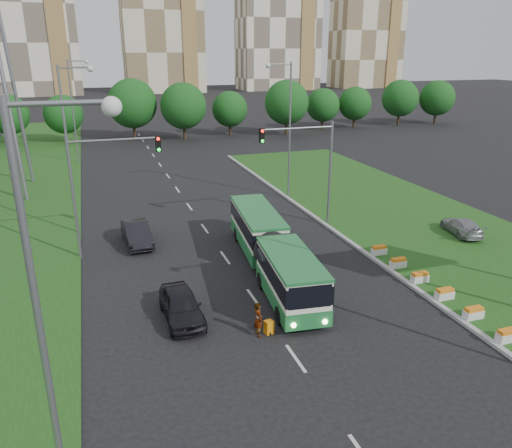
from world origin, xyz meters
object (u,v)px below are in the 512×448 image
object	(u,v)px
car_left_far	(137,233)
traffic_mast_median	(311,158)
traffic_mast_left	(98,176)
pedestrian	(258,319)
articulated_bus	(270,249)
car_left_near	(181,306)
car_median	(462,226)
shopping_trolley	(269,327)

from	to	relation	value
car_left_far	traffic_mast_median	bearing A→B (deg)	-5.06
traffic_mast_left	pedestrian	world-z (taller)	traffic_mast_left
traffic_mast_left	articulated_bus	size ratio (longest dim) A/B	0.53
pedestrian	articulated_bus	bearing A→B (deg)	-30.52
car_left_near	pedestrian	distance (m)	4.14
car_left_near	car_median	bearing A→B (deg)	13.12
traffic_mast_left	car_left_far	bearing A→B (deg)	31.61
car_left_near	pedestrian	bearing A→B (deg)	-41.27
articulated_bus	shopping_trolley	xyz separation A→B (m)	(-2.44, -6.68, -1.18)
traffic_mast_median	articulated_bus	size ratio (longest dim) A/B	0.53
car_left_far	pedestrian	world-z (taller)	pedestrian
articulated_bus	pedestrian	size ratio (longest dim) A/B	8.70
shopping_trolley	traffic_mast_left	bearing A→B (deg)	104.80
car_left_near	shopping_trolley	world-z (taller)	car_left_near
traffic_mast_median	traffic_mast_left	size ratio (longest dim) A/B	1.00
car_left_near	pedestrian	world-z (taller)	pedestrian
shopping_trolley	articulated_bus	bearing A→B (deg)	56.06
articulated_bus	pedestrian	world-z (taller)	articulated_bus
traffic_mast_median	car_left_near	size ratio (longest dim) A/B	1.78
car_left_far	pedestrian	distance (m)	14.64
traffic_mast_median	pedestrian	distance (m)	16.85
traffic_mast_median	traffic_mast_left	xyz separation A→B (m)	(-15.16, -1.00, 0.00)
car_left_near	car_median	distance (m)	22.34
car_left_far	car_median	size ratio (longest dim) A/B	1.15
pedestrian	shopping_trolley	xyz separation A→B (m)	(0.54, -0.01, -0.53)
traffic_mast_median	car_left_far	distance (m)	13.77
car_left_near	car_left_far	size ratio (longest dim) A/B	0.95
car_left_near	traffic_mast_median	bearing A→B (deg)	41.54
articulated_bus	car_left_far	xyz separation A→B (m)	(-7.21, 7.35, -0.74)
car_left_far	shopping_trolley	xyz separation A→B (m)	(4.78, -14.03, -0.44)
articulated_bus	car_left_far	distance (m)	10.33
articulated_bus	car_left_far	bearing A→B (deg)	140.46
car_left_far	car_left_near	bearing A→B (deg)	-88.21
car_median	pedestrian	size ratio (longest dim) A/B	2.39
pedestrian	shopping_trolley	world-z (taller)	pedestrian
car_left_far	shopping_trolley	world-z (taller)	car_left_far
articulated_bus	car_median	bearing A→B (deg)	11.63
traffic_mast_left	car_median	world-z (taller)	traffic_mast_left
car_median	shopping_trolley	bearing A→B (deg)	35.97
shopping_trolley	traffic_mast_median	bearing A→B (deg)	45.16
traffic_mast_median	traffic_mast_left	distance (m)	15.19
articulated_bus	shopping_trolley	bearing A→B (deg)	-104.04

